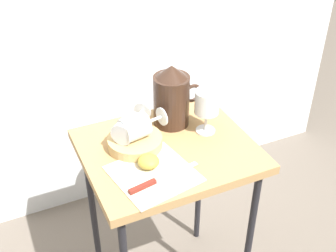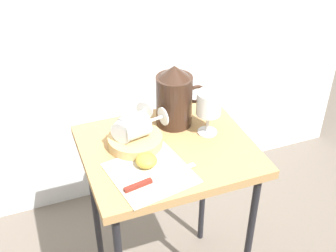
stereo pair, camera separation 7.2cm
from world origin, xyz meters
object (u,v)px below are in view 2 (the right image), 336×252
wine_glass_tipped_far (129,126)px  apple_half_left (146,161)px  wine_glass_tipped_near (136,126)px  table (168,166)px  wine_glass_upright (209,106)px  basket_tray (135,141)px  pitcher (174,100)px  knife (150,181)px

wine_glass_tipped_far → apple_half_left: bearing=-83.1°
wine_glass_tipped_near → table: bearing=-26.7°
wine_glass_upright → wine_glass_tipped_near: (-0.24, 0.02, -0.03)m
table → wine_glass_tipped_near: bearing=153.3°
basket_tray → pitcher: pitcher is taller
table → wine_glass_upright: bearing=10.6°
table → pitcher: (0.07, 0.12, 0.17)m
wine_glass_tipped_far → table: bearing=-28.0°
basket_tray → wine_glass_tipped_far: 0.06m
basket_tray → knife: (-0.01, -0.18, -0.01)m
pitcher → knife: 0.32m
basket_tray → pitcher: bearing=24.9°
wine_glass_tipped_far → knife: 0.21m
knife → wine_glass_tipped_far: bearing=90.2°
pitcher → knife: (-0.17, -0.26, -0.08)m
pitcher → wine_glass_tipped_far: 0.19m
wine_glass_upright → apple_half_left: 0.27m
wine_glass_tipped_near → wine_glass_tipped_far: bearing=146.5°
pitcher → wine_glass_upright: size_ratio=1.42×
apple_half_left → wine_glass_tipped_far: bearing=96.9°
basket_tray → wine_glass_tipped_far: size_ratio=1.10×
wine_glass_tipped_near → wine_glass_tipped_far: (-0.02, 0.01, -0.00)m
wine_glass_tipped_near → apple_half_left: bearing=-92.0°
basket_tray → wine_glass_upright: size_ratio=1.14×
wine_glass_tipped_near → knife: (-0.02, -0.18, -0.07)m
wine_glass_tipped_far → wine_glass_upright: bearing=-6.6°
table → wine_glass_upright: 0.24m
wine_glass_upright → wine_glass_tipped_far: size_ratio=0.97×
table → wine_glass_tipped_far: wine_glass_tipped_far is taller
wine_glass_upright → pitcher: bearing=131.2°
pitcher → apple_half_left: 0.25m
basket_tray → knife: 0.19m
pitcher → apple_half_left: (-0.16, -0.18, -0.07)m
wine_glass_upright → wine_glass_tipped_far: 0.26m
basket_tray → wine_glass_upright: wine_glass_upright is taller
basket_tray → apple_half_left: size_ratio=2.66×
basket_tray → table: bearing=-25.7°
table → pitcher: 0.22m
apple_half_left → table: bearing=35.2°
table → wine_glass_tipped_near: (-0.09, 0.04, 0.15)m
table → wine_glass_tipped_far: bearing=152.0°
wine_glass_tipped_near → wine_glass_tipped_far: size_ratio=1.01×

